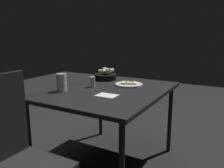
{
  "coord_description": "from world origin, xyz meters",
  "views": [
    {
      "loc": [
        -1.01,
        1.7,
        1.19
      ],
      "look_at": [
        -0.09,
        0.08,
        0.79
      ],
      "focal_mm": 37.58,
      "sensor_mm": 36.0,
      "label": 1
    }
  ],
  "objects": [
    {
      "name": "pizza_plate",
      "position": [
        -0.09,
        -0.23,
        0.73
      ],
      "size": [
        0.25,
        0.25,
        0.04
      ],
      "color": "white",
      "rests_on": "dining_table"
    },
    {
      "name": "pepper_shaker",
      "position": [
        0.16,
        -0.0,
        0.76
      ],
      "size": [
        0.05,
        0.05,
        0.09
      ],
      "color": "#BFB299",
      "rests_on": "dining_table"
    },
    {
      "name": "dining_table",
      "position": [
        0.0,
        0.0,
        0.66
      ],
      "size": [
        0.95,
        1.18,
        0.72
      ],
      "color": "black",
      "rests_on": "ground"
    },
    {
      "name": "napkin",
      "position": [
        -0.11,
        0.2,
        0.72
      ],
      "size": [
        0.16,
        0.12,
        0.0
      ],
      "color": "white",
      "rests_on": "dining_table"
    },
    {
      "name": "beer_glass",
      "position": [
        0.29,
        0.26,
        0.79
      ],
      "size": [
        0.08,
        0.08,
        0.15
      ],
      "color": "silver",
      "rests_on": "dining_table"
    },
    {
      "name": "bread_basket",
      "position": [
        0.24,
        -0.35,
        0.76
      ],
      "size": [
        0.23,
        0.23,
        0.12
      ],
      "color": "black",
      "rests_on": "dining_table"
    },
    {
      "name": "chair_near",
      "position": [
        0.07,
        0.94,
        0.54
      ],
      "size": [
        0.45,
        0.45,
        0.97
      ],
      "color": "#242424",
      "rests_on": "ground"
    },
    {
      "name": "ground",
      "position": [
        0.0,
        0.0,
        0.0
      ],
      "size": [
        8.0,
        8.0,
        0.0
      ],
      "primitive_type": "plane",
      "color": "black"
    }
  ]
}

